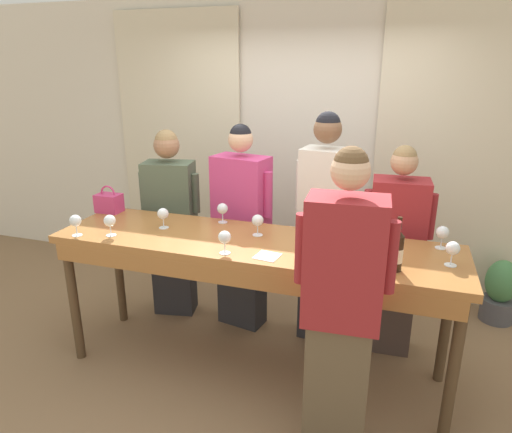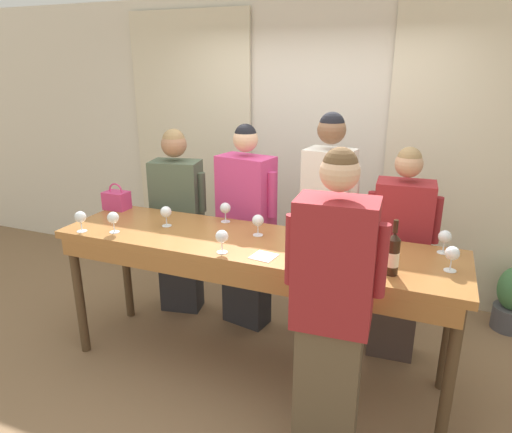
{
  "view_description": "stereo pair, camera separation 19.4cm",
  "coord_description": "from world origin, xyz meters",
  "px_view_note": "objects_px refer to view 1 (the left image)",
  "views": [
    {
      "loc": [
        0.93,
        -2.75,
        2.17
      ],
      "look_at": [
        0.0,
        0.07,
        1.18
      ],
      "focal_mm": 32.0,
      "sensor_mm": 36.0,
      "label": 1
    },
    {
      "loc": [
        1.11,
        -2.68,
        2.17
      ],
      "look_at": [
        0.0,
        0.07,
        1.18
      ],
      "focal_mm": 32.0,
      "sensor_mm": 36.0,
      "label": 2
    }
  ],
  "objects_px": {
    "wine_glass_front_left": "(110,221)",
    "potted_plant": "(500,292)",
    "wine_glass_front_right": "(258,221)",
    "wine_glass_center_right": "(75,221)",
    "wine_glass_center_left": "(225,238)",
    "handbag": "(109,203)",
    "wine_glass_center_mid": "(163,214)",
    "guest_pink_top": "(242,228)",
    "wine_bottle": "(397,251)",
    "guest_cream_sweater": "(323,228)",
    "wine_glass_back_left": "(453,249)",
    "guest_olive_jacket": "(171,223)",
    "wine_glass_back_mid": "(442,233)",
    "host_pouring": "(341,313)",
    "guest_striped_shirt": "(395,252)",
    "wine_glass_front_mid": "(222,209)",
    "tasting_bar": "(252,256)"
  },
  "relations": [
    {
      "from": "wine_glass_front_left",
      "to": "potted_plant",
      "type": "relative_size",
      "value": 0.27
    },
    {
      "from": "wine_glass_front_right",
      "to": "wine_glass_center_right",
      "type": "height_order",
      "value": "same"
    },
    {
      "from": "wine_glass_front_right",
      "to": "wine_glass_center_left",
      "type": "xyz_separation_m",
      "value": [
        -0.1,
        -0.37,
        0.0
      ]
    },
    {
      "from": "handbag",
      "to": "wine_glass_center_mid",
      "type": "distance_m",
      "value": 0.65
    },
    {
      "from": "guest_pink_top",
      "to": "potted_plant",
      "type": "distance_m",
      "value": 2.34
    },
    {
      "from": "wine_bottle",
      "to": "handbag",
      "type": "height_order",
      "value": "wine_bottle"
    },
    {
      "from": "wine_glass_front_right",
      "to": "guest_cream_sweater",
      "type": "bearing_deg",
      "value": 51.82
    },
    {
      "from": "wine_glass_back_left",
      "to": "wine_glass_front_right",
      "type": "bearing_deg",
      "value": 174.35
    },
    {
      "from": "handbag",
      "to": "guest_olive_jacket",
      "type": "bearing_deg",
      "value": 43.49
    },
    {
      "from": "wine_glass_back_mid",
      "to": "wine_glass_center_right",
      "type": "bearing_deg",
      "value": -167.22
    },
    {
      "from": "wine_glass_center_right",
      "to": "guest_pink_top",
      "type": "bearing_deg",
      "value": 44.24
    },
    {
      "from": "wine_bottle",
      "to": "wine_glass_center_mid",
      "type": "height_order",
      "value": "wine_bottle"
    },
    {
      "from": "wine_glass_front_right",
      "to": "wine_glass_center_mid",
      "type": "xyz_separation_m",
      "value": [
        -0.7,
        -0.07,
        0.0
      ]
    },
    {
      "from": "guest_cream_sweater",
      "to": "host_pouring",
      "type": "xyz_separation_m",
      "value": [
        0.31,
        -1.18,
        -0.04
      ]
    },
    {
      "from": "wine_glass_center_right",
      "to": "wine_glass_center_left",
      "type": "bearing_deg",
      "value": 1.44
    },
    {
      "from": "guest_striped_shirt",
      "to": "host_pouring",
      "type": "distance_m",
      "value": 1.21
    },
    {
      "from": "wine_glass_front_mid",
      "to": "wine_glass_center_mid",
      "type": "distance_m",
      "value": 0.44
    },
    {
      "from": "guest_striped_shirt",
      "to": "wine_glass_back_mid",
      "type": "bearing_deg",
      "value": -50.14
    },
    {
      "from": "wine_glass_front_mid",
      "to": "guest_olive_jacket",
      "type": "height_order",
      "value": "guest_olive_jacket"
    },
    {
      "from": "guest_pink_top",
      "to": "wine_bottle",
      "type": "bearing_deg",
      "value": -32.29
    },
    {
      "from": "handbag",
      "to": "guest_cream_sweater",
      "type": "relative_size",
      "value": 0.12
    },
    {
      "from": "wine_glass_front_right",
      "to": "wine_glass_back_left",
      "type": "height_order",
      "value": "same"
    },
    {
      "from": "guest_striped_shirt",
      "to": "guest_pink_top",
      "type": "bearing_deg",
      "value": 180.0
    },
    {
      "from": "wine_glass_center_left",
      "to": "potted_plant",
      "type": "bearing_deg",
      "value": 39.2
    },
    {
      "from": "wine_glass_back_left",
      "to": "guest_pink_top",
      "type": "height_order",
      "value": "guest_pink_top"
    },
    {
      "from": "wine_bottle",
      "to": "wine_glass_center_left",
      "type": "xyz_separation_m",
      "value": [
        -1.04,
        -0.08,
        -0.02
      ]
    },
    {
      "from": "wine_bottle",
      "to": "host_pouring",
      "type": "bearing_deg",
      "value": -122.12
    },
    {
      "from": "guest_pink_top",
      "to": "guest_striped_shirt",
      "type": "height_order",
      "value": "guest_pink_top"
    },
    {
      "from": "wine_glass_back_left",
      "to": "guest_pink_top",
      "type": "distance_m",
      "value": 1.69
    },
    {
      "from": "wine_glass_front_left",
      "to": "host_pouring",
      "type": "bearing_deg",
      "value": -12.44
    },
    {
      "from": "wine_glass_back_left",
      "to": "guest_cream_sweater",
      "type": "xyz_separation_m",
      "value": [
        -0.88,
        0.61,
        -0.17
      ]
    },
    {
      "from": "wine_glass_center_mid",
      "to": "potted_plant",
      "type": "bearing_deg",
      "value": 26.72
    },
    {
      "from": "wine_bottle",
      "to": "wine_glass_center_right",
      "type": "relative_size",
      "value": 2.16
    },
    {
      "from": "wine_bottle",
      "to": "wine_glass_center_left",
      "type": "relative_size",
      "value": 2.16
    },
    {
      "from": "guest_cream_sweater",
      "to": "potted_plant",
      "type": "xyz_separation_m",
      "value": [
        1.47,
        0.73,
        -0.68
      ]
    },
    {
      "from": "guest_cream_sweater",
      "to": "guest_striped_shirt",
      "type": "relative_size",
      "value": 1.13
    },
    {
      "from": "wine_glass_back_mid",
      "to": "guest_cream_sweater",
      "type": "distance_m",
      "value": 0.91
    },
    {
      "from": "wine_bottle",
      "to": "wine_glass_center_mid",
      "type": "bearing_deg",
      "value": 172.14
    },
    {
      "from": "wine_glass_front_left",
      "to": "wine_glass_back_left",
      "type": "relative_size",
      "value": 1.0
    },
    {
      "from": "guest_pink_top",
      "to": "wine_glass_back_left",
      "type": "bearing_deg",
      "value": -21.36
    },
    {
      "from": "wine_glass_center_mid",
      "to": "host_pouring",
      "type": "height_order",
      "value": "host_pouring"
    },
    {
      "from": "potted_plant",
      "to": "handbag",
      "type": "bearing_deg",
      "value": -161.23
    },
    {
      "from": "handbag",
      "to": "guest_pink_top",
      "type": "xyz_separation_m",
      "value": [
        1.02,
        0.35,
        -0.23
      ]
    },
    {
      "from": "wine_glass_center_left",
      "to": "wine_glass_back_left",
      "type": "distance_m",
      "value": 1.38
    },
    {
      "from": "wine_glass_back_left",
      "to": "guest_striped_shirt",
      "type": "bearing_deg",
      "value": 117.99
    },
    {
      "from": "wine_glass_front_left",
      "to": "wine_glass_front_right",
      "type": "xyz_separation_m",
      "value": [
        0.98,
        0.33,
        0.0
      ]
    },
    {
      "from": "tasting_bar",
      "to": "handbag",
      "type": "xyz_separation_m",
      "value": [
        -1.31,
        0.27,
        0.18
      ]
    },
    {
      "from": "wine_glass_front_right",
      "to": "potted_plant",
      "type": "xyz_separation_m",
      "value": [
        1.85,
        1.21,
        -0.86
      ]
    },
    {
      "from": "tasting_bar",
      "to": "guest_cream_sweater",
      "type": "distance_m",
      "value": 0.72
    },
    {
      "from": "handbag",
      "to": "guest_cream_sweater",
      "type": "xyz_separation_m",
      "value": [
        1.69,
        0.35,
        -0.14
      ]
    }
  ]
}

